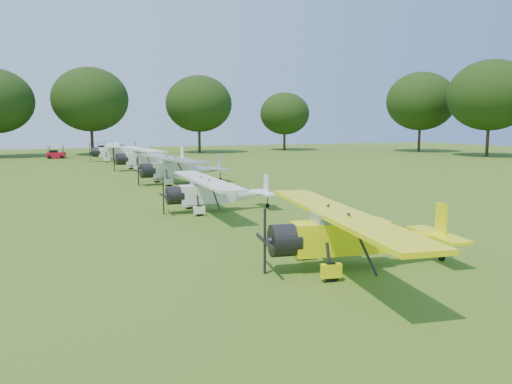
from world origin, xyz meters
TOP-DOWN VIEW (x-y plane):
  - ground at (0.00, 0.00)m, footprint 160.00×160.00m
  - tree_belt at (3.57, 0.16)m, footprint 137.36×130.27m
  - aircraft_2 at (0.66, -8.10)m, footprint 6.64×10.51m
  - aircraft_3 at (-0.20, 3.72)m, footprint 6.11×9.71m
  - aircraft_4 at (1.08, 16.69)m, footprint 7.21×11.45m
  - aircraft_5 at (1.03, 29.29)m, footprint 7.54×12.00m
  - aircraft_6 at (-0.21, 42.37)m, footprint 7.42×11.79m
  - aircraft_7 at (1.30, 56.50)m, footprint 6.11×9.71m
  - golf_cart at (-7.34, 50.68)m, footprint 2.46×1.77m

SIDE VIEW (x-z plane):
  - ground at x=0.00m, z-range 0.00..0.00m
  - golf_cart at x=-7.34m, z-range -0.32..1.61m
  - aircraft_7 at x=1.30m, z-range 0.16..2.07m
  - aircraft_3 at x=-0.20m, z-range 0.16..2.08m
  - aircraft_2 at x=0.66m, z-range 0.17..2.24m
  - aircraft_4 at x=1.08m, z-range 0.19..2.44m
  - aircraft_6 at x=-0.21m, z-range 0.20..2.51m
  - aircraft_5 at x=1.03m, z-range 0.20..2.56m
  - tree_belt at x=3.57m, z-range 0.77..15.29m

